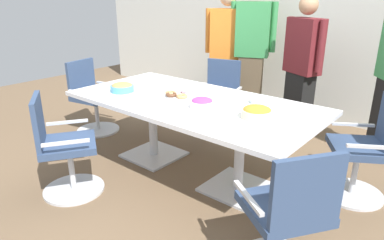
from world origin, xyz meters
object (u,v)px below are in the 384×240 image
at_px(office_chair_3, 287,221).
at_px(person_standing_2, 302,67).
at_px(office_chair_0, 219,101).
at_px(plate_stack, 261,101).
at_px(snack_bowl_chips_orange, 257,112).
at_px(office_chair_4, 365,154).
at_px(person_standing_0, 226,52).
at_px(donut_platter, 181,94).
at_px(conference_table, 192,113).
at_px(person_standing_1, 252,49).
at_px(snack_bowl_cookies, 122,87).
at_px(office_chair_2, 63,151).
at_px(snack_bowl_candy_mix, 202,103).
at_px(office_chair_1, 92,100).

bearing_deg(office_chair_3, person_standing_2, 56.60).
xyz_separation_m(office_chair_0, plate_stack, (0.99, -0.73, 0.37)).
xyz_separation_m(office_chair_0, person_standing_2, (0.84, 0.51, 0.47)).
bearing_deg(snack_bowl_chips_orange, office_chair_4, 42.39).
height_order(person_standing_0, snack_bowl_chips_orange, person_standing_0).
height_order(office_chair_0, person_standing_2, person_standing_2).
bearing_deg(snack_bowl_chips_orange, office_chair_3, -46.67).
bearing_deg(office_chair_3, donut_platter, 98.33).
bearing_deg(conference_table, plate_stack, 31.38).
height_order(office_chair_4, person_standing_0, person_standing_0).
xyz_separation_m(office_chair_3, snack_bowl_chips_orange, (-0.61, 0.64, 0.39)).
height_order(person_standing_1, snack_bowl_chips_orange, person_standing_1).
height_order(office_chair_3, snack_bowl_cookies, office_chair_3).
height_order(office_chair_3, office_chair_4, same).
height_order(conference_table, office_chair_0, office_chair_0).
height_order(snack_bowl_chips_orange, plate_stack, snack_bowl_chips_orange).
relative_size(office_chair_2, office_chair_4, 1.00).
bearing_deg(donut_platter, office_chair_3, -25.84).
height_order(office_chair_2, snack_bowl_cookies, office_chair_2).
bearing_deg(person_standing_2, person_standing_1, 14.36).
xyz_separation_m(office_chair_0, office_chair_4, (1.87, -0.46, 0.00)).
relative_size(person_standing_0, snack_bowl_candy_mix, 8.43).
bearing_deg(office_chair_2, conference_table, 91.76).
xyz_separation_m(office_chair_3, snack_bowl_cookies, (-2.07, 0.47, 0.39)).
xyz_separation_m(office_chair_3, person_standing_1, (-1.72, 2.42, 0.58)).
height_order(office_chair_0, office_chair_3, same).
distance_m(office_chair_0, person_standing_2, 1.09).
bearing_deg(person_standing_1, office_chair_2, 62.01).
height_order(office_chair_0, person_standing_0, person_standing_0).
height_order(office_chair_1, donut_platter, office_chair_1).
bearing_deg(conference_table, office_chair_0, 112.58).
bearing_deg(office_chair_1, person_standing_0, 138.23).
bearing_deg(office_chair_0, office_chair_4, 151.00).
bearing_deg(donut_platter, person_standing_0, 109.57).
distance_m(conference_table, snack_bowl_chips_orange, 0.74).
relative_size(office_chair_3, donut_platter, 2.96).
bearing_deg(office_chair_2, office_chair_0, 118.05).
bearing_deg(snack_bowl_cookies, person_standing_1, 79.61).
distance_m(office_chair_2, person_standing_2, 2.83).
height_order(person_standing_1, plate_stack, person_standing_1).
relative_size(snack_bowl_chips_orange, plate_stack, 1.31).
height_order(snack_bowl_cookies, donut_platter, snack_bowl_cookies).
bearing_deg(office_chair_4, person_standing_0, 32.59).
xyz_separation_m(office_chair_0, office_chair_1, (-1.26, -1.02, 0.00)).
height_order(office_chair_0, office_chair_1, same).
distance_m(office_chair_3, snack_bowl_candy_mix, 1.30).
bearing_deg(donut_platter, plate_stack, 22.35).
bearing_deg(snack_bowl_cookies, snack_bowl_candy_mix, 5.40).
xyz_separation_m(person_standing_2, plate_stack, (0.15, -1.24, -0.10)).
height_order(office_chair_1, office_chair_2, same).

